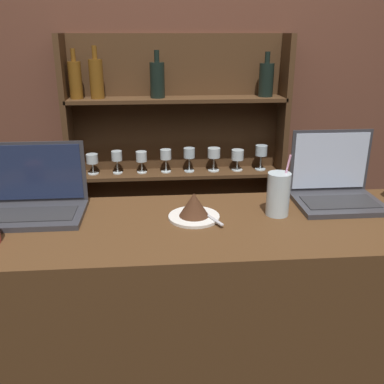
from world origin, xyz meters
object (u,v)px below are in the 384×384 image
(laptop_far, at_px, (335,187))
(cake_plate, at_px, (194,208))
(water_glass, at_px, (278,194))
(laptop_near, at_px, (33,199))

(laptop_far, xyz_separation_m, cake_plate, (-0.53, -0.11, -0.02))
(cake_plate, relative_size, water_glass, 0.84)
(laptop_near, height_order, cake_plate, laptop_near)
(laptop_near, xyz_separation_m, water_glass, (0.84, -0.08, 0.02))
(water_glass, bearing_deg, cake_plate, -178.16)
(laptop_near, xyz_separation_m, cake_plate, (0.55, -0.09, -0.02))
(cake_plate, bearing_deg, laptop_near, 171.08)
(laptop_far, height_order, cake_plate, laptop_far)
(laptop_near, bearing_deg, laptop_far, 1.30)
(laptop_near, bearing_deg, cake_plate, -8.92)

